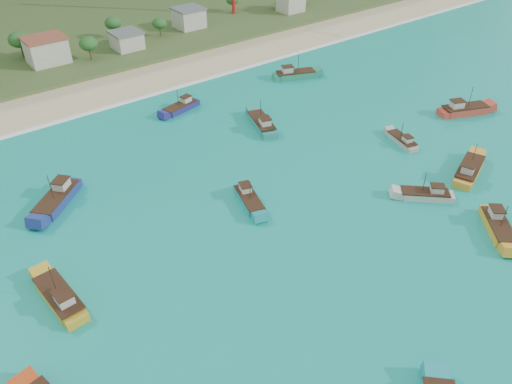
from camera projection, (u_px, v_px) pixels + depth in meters
ground at (295, 286)px, 70.32m from camera, size 600.00×600.00×0.00m
beach at (81, 96)px, 121.28m from camera, size 400.00×18.00×1.20m
land at (9, 32)px, 160.63m from camera, size 400.00×110.00×2.40m
surf_line at (97, 110)px, 115.15m from camera, size 400.00×2.50×0.08m
village at (35, 53)px, 131.76m from camera, size 217.28×28.71×7.19m
boat_1 at (402, 141)px, 102.48m from camera, size 4.37×8.39×4.76m
boat_2 at (58, 199)px, 85.50m from camera, size 10.82×10.20×6.79m
boat_6 at (426, 195)px, 86.92m from camera, size 8.58×8.28×5.44m
boat_8 at (181, 108)px, 114.66m from camera, size 9.90×4.91×5.62m
boat_13 at (262, 124)px, 107.79m from camera, size 6.53×11.38×6.45m
boat_14 at (249, 200)px, 85.78m from camera, size 5.23×9.57×5.42m
boat_15 at (60, 298)px, 67.38m from camera, size 4.06×11.06×6.41m
boat_17 at (497, 227)px, 79.68m from camera, size 8.96×9.60×6.00m
boat_24 at (464, 110)px, 113.06m from camera, size 12.06×7.64×6.87m
boat_28 at (469, 171)px, 92.77m from camera, size 11.74×7.07×6.67m
boat_29 at (295, 75)px, 129.74m from camera, size 11.64×7.24×6.62m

